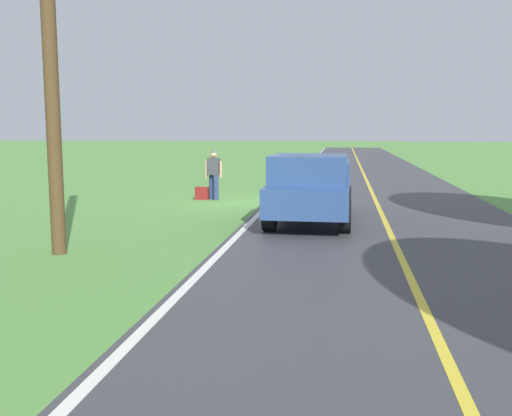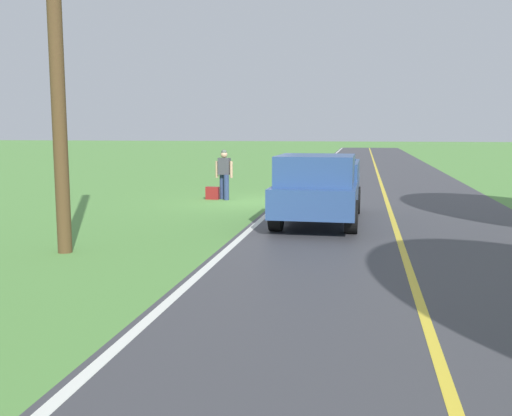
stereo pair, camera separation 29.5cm
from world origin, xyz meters
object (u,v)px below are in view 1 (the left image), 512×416
at_px(suitcase_carried, 202,193).
at_px(utility_pole_roadside, 50,49).
at_px(hitchhiker_walking, 214,172).
at_px(pickup_truck_passing, 311,186).

xyz_separation_m(suitcase_carried, utility_pole_roadside, (0.66, 9.12, 3.73)).
bearing_deg(utility_pole_roadside, hitchhiker_walking, -96.70).
relative_size(suitcase_carried, pickup_truck_passing, 0.08).
xyz_separation_m(hitchhiker_walking, suitcase_carried, (0.42, 0.07, -0.76)).
height_order(hitchhiker_walking, suitcase_carried, hitchhiker_walking).
height_order(hitchhiker_walking, pickup_truck_passing, pickup_truck_passing).
bearing_deg(suitcase_carried, utility_pole_roadside, -2.10).
relative_size(hitchhiker_walking, utility_pole_roadside, 0.22).
distance_m(pickup_truck_passing, utility_pole_roadside, 7.26).
bearing_deg(utility_pole_roadside, suitcase_carried, -94.12).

